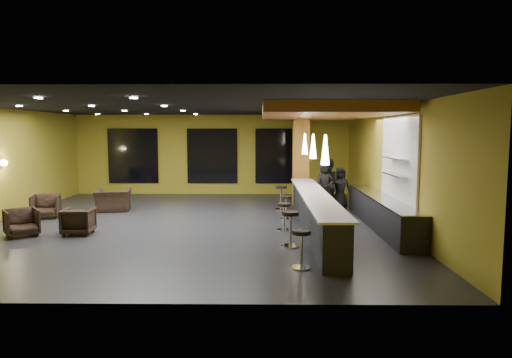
{
  "coord_description": "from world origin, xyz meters",
  "views": [
    {
      "loc": [
        2.17,
        -13.59,
        2.78
      ],
      "look_at": [
        2.0,
        0.5,
        1.3
      ],
      "focal_mm": 32.0,
      "sensor_mm": 36.0,
      "label": 1
    }
  ],
  "objects_px": {
    "staff_a": "(325,189)",
    "bar_stool_2": "(284,213)",
    "staff_b": "(329,185)",
    "armchair_c": "(46,206)",
    "pendant_2": "(305,144)",
    "staff_c": "(340,189)",
    "armchair_a": "(22,222)",
    "bar_stool_3": "(286,204)",
    "bar_counter": "(314,213)",
    "bar_stool_4": "(281,195)",
    "pendant_1": "(313,146)",
    "bar_stool_0": "(301,244)",
    "column": "(301,159)",
    "prep_counter": "(381,213)",
    "pendant_0": "(325,150)",
    "armchair_b": "(78,221)",
    "armchair_d": "(113,200)",
    "bar_stool_1": "(290,224)"
  },
  "relations": [
    {
      "from": "pendant_1",
      "to": "bar_stool_2",
      "type": "xyz_separation_m",
      "value": [
        -0.85,
        -0.48,
        -1.86
      ]
    },
    {
      "from": "pendant_0",
      "to": "staff_b",
      "type": "height_order",
      "value": "pendant_0"
    },
    {
      "from": "pendant_1",
      "to": "column",
      "type": "bearing_deg",
      "value": 90.0
    },
    {
      "from": "bar_counter",
      "to": "column",
      "type": "distance_m",
      "value": 4.77
    },
    {
      "from": "pendant_2",
      "to": "staff_c",
      "type": "distance_m",
      "value": 2.13
    },
    {
      "from": "armchair_b",
      "to": "bar_stool_0",
      "type": "distance_m",
      "value": 6.51
    },
    {
      "from": "prep_counter",
      "to": "staff_b",
      "type": "xyz_separation_m",
      "value": [
        -1.13,
        2.6,
        0.49
      ]
    },
    {
      "from": "bar_stool_2",
      "to": "bar_stool_4",
      "type": "relative_size",
      "value": 0.9
    },
    {
      "from": "armchair_c",
      "to": "prep_counter",
      "type": "bearing_deg",
      "value": -22.11
    },
    {
      "from": "staff_c",
      "to": "staff_a",
      "type": "bearing_deg",
      "value": -129.94
    },
    {
      "from": "column",
      "to": "armchair_b",
      "type": "height_order",
      "value": "column"
    },
    {
      "from": "pendant_0",
      "to": "bar_stool_3",
      "type": "distance_m",
      "value": 4.17
    },
    {
      "from": "bar_counter",
      "to": "bar_stool_3",
      "type": "distance_m",
      "value": 1.8
    },
    {
      "from": "staff_c",
      "to": "bar_stool_2",
      "type": "bearing_deg",
      "value": -125.13
    },
    {
      "from": "bar_counter",
      "to": "armchair_d",
      "type": "relative_size",
      "value": 6.95
    },
    {
      "from": "bar_counter",
      "to": "staff_c",
      "type": "relative_size",
      "value": 5.3
    },
    {
      "from": "bar_counter",
      "to": "bar_stool_1",
      "type": "height_order",
      "value": "bar_counter"
    },
    {
      "from": "armchair_a",
      "to": "bar_stool_3",
      "type": "relative_size",
      "value": 1.09
    },
    {
      "from": "bar_stool_2",
      "to": "bar_stool_3",
      "type": "xyz_separation_m",
      "value": [
        0.15,
        1.64,
        -0.02
      ]
    },
    {
      "from": "armchair_a",
      "to": "bar_stool_0",
      "type": "height_order",
      "value": "bar_stool_0"
    },
    {
      "from": "column",
      "to": "armchair_a",
      "type": "height_order",
      "value": "column"
    },
    {
      "from": "prep_counter",
      "to": "armchair_c",
      "type": "bearing_deg",
      "value": 172.92
    },
    {
      "from": "prep_counter",
      "to": "armchair_a",
      "type": "bearing_deg",
      "value": -172.71
    },
    {
      "from": "bar_counter",
      "to": "bar_stool_4",
      "type": "relative_size",
      "value": 9.35
    },
    {
      "from": "armchair_b",
      "to": "bar_stool_0",
      "type": "height_order",
      "value": "bar_stool_0"
    },
    {
      "from": "staff_b",
      "to": "bar_stool_0",
      "type": "distance_m",
      "value": 6.84
    },
    {
      "from": "prep_counter",
      "to": "pendant_2",
      "type": "bearing_deg",
      "value": 128.66
    },
    {
      "from": "staff_c",
      "to": "armchair_a",
      "type": "height_order",
      "value": "staff_c"
    },
    {
      "from": "staff_b",
      "to": "armchair_d",
      "type": "xyz_separation_m",
      "value": [
        -7.55,
        0.0,
        -0.55
      ]
    },
    {
      "from": "staff_a",
      "to": "bar_stool_2",
      "type": "xyz_separation_m",
      "value": [
        -1.49,
        -2.56,
        -0.35
      ]
    },
    {
      "from": "staff_b",
      "to": "armchair_c",
      "type": "height_order",
      "value": "staff_b"
    },
    {
      "from": "armchair_a",
      "to": "staff_b",
      "type": "bearing_deg",
      "value": -14.05
    },
    {
      "from": "staff_a",
      "to": "staff_b",
      "type": "xyz_separation_m",
      "value": [
        0.24,
        0.52,
        0.08
      ]
    },
    {
      "from": "bar_stool_0",
      "to": "bar_stool_4",
      "type": "distance_m",
      "value": 6.95
    },
    {
      "from": "pendant_1",
      "to": "bar_stool_2",
      "type": "relative_size",
      "value": 0.91
    },
    {
      "from": "prep_counter",
      "to": "bar_stool_4",
      "type": "relative_size",
      "value": 7.01
    },
    {
      "from": "column",
      "to": "bar_stool_2",
      "type": "height_order",
      "value": "column"
    },
    {
      "from": "bar_stool_0",
      "to": "bar_stool_3",
      "type": "relative_size",
      "value": 1.06
    },
    {
      "from": "column",
      "to": "bar_stool_0",
      "type": "height_order",
      "value": "column"
    },
    {
      "from": "column",
      "to": "pendant_2",
      "type": "xyz_separation_m",
      "value": [
        0.0,
        -1.6,
        0.6
      ]
    },
    {
      "from": "armchair_c",
      "to": "armchair_b",
      "type": "bearing_deg",
      "value": -64.39
    },
    {
      "from": "column",
      "to": "armchair_a",
      "type": "distance_m",
      "value": 9.61
    },
    {
      "from": "staff_a",
      "to": "staff_c",
      "type": "relative_size",
      "value": 1.12
    },
    {
      "from": "bar_stool_0",
      "to": "bar_stool_4",
      "type": "relative_size",
      "value": 0.92
    },
    {
      "from": "pendant_1",
      "to": "staff_c",
      "type": "distance_m",
      "value": 3.64
    },
    {
      "from": "staff_b",
      "to": "staff_c",
      "type": "height_order",
      "value": "staff_b"
    },
    {
      "from": "armchair_a",
      "to": "pendant_2",
      "type": "bearing_deg",
      "value": -12.32
    },
    {
      "from": "armchair_d",
      "to": "bar_stool_3",
      "type": "distance_m",
      "value": 6.14
    },
    {
      "from": "staff_c",
      "to": "column",
      "type": "bearing_deg",
      "value": 136.8
    },
    {
      "from": "bar_counter",
      "to": "armchair_b",
      "type": "xyz_separation_m",
      "value": [
        -6.43,
        -0.52,
        -0.14
      ]
    }
  ]
}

